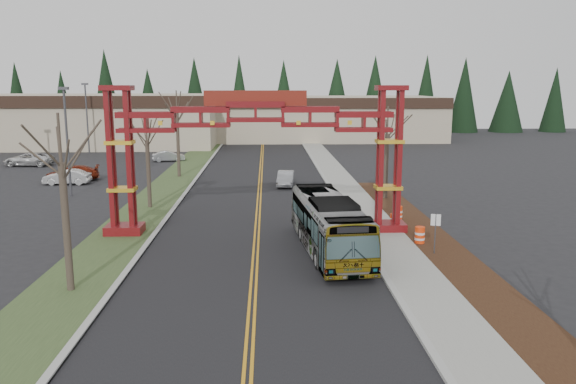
{
  "coord_description": "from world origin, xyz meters",
  "views": [
    {
      "loc": [
        0.66,
        -15.28,
        8.91
      ],
      "look_at": [
        1.75,
        13.74,
        3.36
      ],
      "focal_mm": 35.0,
      "sensor_mm": 36.0,
      "label": 1
    }
  ],
  "objects_px": {
    "parked_car_near_b": "(67,177)",
    "street_sign": "(435,226)",
    "barrel_north": "(398,214)",
    "bare_tree_median_far": "(177,113)",
    "transit_bus": "(329,224)",
    "parked_car_far_a": "(169,156)",
    "light_pole_far": "(87,113)",
    "silver_sedan": "(286,179)",
    "barrel_mid": "(394,221)",
    "retail_building_west": "(66,119)",
    "barrel_south": "(420,236)",
    "gateway_arch": "(256,135)",
    "parked_car_mid_a": "(72,173)",
    "bare_tree_right_far": "(387,134)",
    "parked_car_far_b": "(29,159)",
    "light_pole_near": "(67,134)",
    "retail_building_east": "(322,117)",
    "bare_tree_median_mid": "(147,141)",
    "bare_tree_median_near": "(61,164)"
  },
  "relations": [
    {
      "from": "bare_tree_median_near",
      "to": "gateway_arch",
      "type": "bearing_deg",
      "value": 50.04
    },
    {
      "from": "bare_tree_median_near",
      "to": "bare_tree_median_mid",
      "type": "relative_size",
      "value": 1.12
    },
    {
      "from": "retail_building_west",
      "to": "barrel_south",
      "type": "relative_size",
      "value": 43.82
    },
    {
      "from": "barrel_south",
      "to": "barrel_north",
      "type": "xyz_separation_m",
      "value": [
        0.07,
        5.62,
        -0.01
      ]
    },
    {
      "from": "light_pole_near",
      "to": "barrel_south",
      "type": "height_order",
      "value": "light_pole_near"
    },
    {
      "from": "retail_building_west",
      "to": "retail_building_east",
      "type": "relative_size",
      "value": 1.21
    },
    {
      "from": "barrel_south",
      "to": "parked_car_far_a",
      "type": "bearing_deg",
      "value": 119.25
    },
    {
      "from": "parked_car_mid_a",
      "to": "barrel_mid",
      "type": "xyz_separation_m",
      "value": [
        26.45,
        -18.85,
        -0.26
      ]
    },
    {
      "from": "transit_bus",
      "to": "parked_car_far_a",
      "type": "bearing_deg",
      "value": 106.46
    },
    {
      "from": "parked_car_mid_a",
      "to": "bare_tree_right_far",
      "type": "xyz_separation_m",
      "value": [
        27.79,
        -9.85,
        4.43
      ]
    },
    {
      "from": "parked_car_mid_a",
      "to": "parked_car_far_a",
      "type": "xyz_separation_m",
      "value": [
        6.79,
        13.4,
        -0.09
      ]
    },
    {
      "from": "barrel_south",
      "to": "barrel_mid",
      "type": "relative_size",
      "value": 1.16
    },
    {
      "from": "bare_tree_median_mid",
      "to": "parked_car_far_b",
      "type": "bearing_deg",
      "value": 128.61
    },
    {
      "from": "parked_car_far_b",
      "to": "light_pole_near",
      "type": "relative_size",
      "value": 0.6
    },
    {
      "from": "retail_building_east",
      "to": "silver_sedan",
      "type": "xyz_separation_m",
      "value": [
        -7.69,
        -45.65,
        -2.85
      ]
    },
    {
      "from": "retail_building_east",
      "to": "bare_tree_right_far",
      "type": "xyz_separation_m",
      "value": [
        0.0,
        -51.97,
        1.63
      ]
    },
    {
      "from": "parked_car_near_b",
      "to": "barrel_south",
      "type": "height_order",
      "value": "parked_car_near_b"
    },
    {
      "from": "parked_car_far_a",
      "to": "bare_tree_right_far",
      "type": "bearing_deg",
      "value": -148.02
    },
    {
      "from": "parked_car_far_b",
      "to": "bare_tree_median_near",
      "type": "xyz_separation_m",
      "value": [
        18.05,
        -39.62,
        4.92
      ]
    },
    {
      "from": "bare_tree_median_near",
      "to": "retail_building_west",
      "type": "bearing_deg",
      "value": 109.11
    },
    {
      "from": "gateway_arch",
      "to": "silver_sedan",
      "type": "bearing_deg",
      "value": 81.94
    },
    {
      "from": "parked_car_near_b",
      "to": "street_sign",
      "type": "relative_size",
      "value": 1.83
    },
    {
      "from": "silver_sedan",
      "to": "street_sign",
      "type": "relative_size",
      "value": 1.79
    },
    {
      "from": "bare_tree_median_near",
      "to": "light_pole_near",
      "type": "height_order",
      "value": "light_pole_near"
    },
    {
      "from": "bare_tree_median_near",
      "to": "barrel_south",
      "type": "relative_size",
      "value": 7.41
    },
    {
      "from": "parked_car_far_a",
      "to": "barrel_south",
      "type": "bearing_deg",
      "value": -160.85
    },
    {
      "from": "barrel_south",
      "to": "bare_tree_median_near",
      "type": "bearing_deg",
      "value": -159.01
    },
    {
      "from": "gateway_arch",
      "to": "retail_building_west",
      "type": "bearing_deg",
      "value": 119.07
    },
    {
      "from": "parked_car_mid_a",
      "to": "bare_tree_right_far",
      "type": "distance_m",
      "value": 29.82
    },
    {
      "from": "transit_bus",
      "to": "bare_tree_median_far",
      "type": "relative_size",
      "value": 1.29
    },
    {
      "from": "parked_car_far_a",
      "to": "light_pole_far",
      "type": "height_order",
      "value": "light_pole_far"
    },
    {
      "from": "barrel_north",
      "to": "bare_tree_median_far",
      "type": "bearing_deg",
      "value": 132.56
    },
    {
      "from": "street_sign",
      "to": "parked_car_far_a",
      "type": "bearing_deg",
      "value": 118.23
    },
    {
      "from": "transit_bus",
      "to": "retail_building_east",
      "type": "bearing_deg",
      "value": 79.34
    },
    {
      "from": "gateway_arch",
      "to": "bare_tree_median_far",
      "type": "xyz_separation_m",
      "value": [
        -8.0,
        21.56,
        0.27
      ]
    },
    {
      "from": "parked_car_far_a",
      "to": "light_pole_near",
      "type": "bearing_deg",
      "value": 158.22
    },
    {
      "from": "silver_sedan",
      "to": "barrel_mid",
      "type": "xyz_separation_m",
      "value": [
        6.35,
        -15.32,
        -0.21
      ]
    },
    {
      "from": "parked_car_far_b",
      "to": "bare_tree_right_far",
      "type": "height_order",
      "value": "bare_tree_right_far"
    },
    {
      "from": "bare_tree_median_mid",
      "to": "light_pole_near",
      "type": "bearing_deg",
      "value": 147.06
    },
    {
      "from": "parked_car_mid_a",
      "to": "light_pole_far",
      "type": "height_order",
      "value": "light_pole_far"
    },
    {
      "from": "retail_building_west",
      "to": "street_sign",
      "type": "relative_size",
      "value": 20.47
    },
    {
      "from": "parked_car_far_b",
      "to": "bare_tree_median_near",
      "type": "height_order",
      "value": "bare_tree_median_near"
    },
    {
      "from": "bare_tree_median_mid",
      "to": "gateway_arch",
      "type": "bearing_deg",
      "value": -43.05
    },
    {
      "from": "retail_building_east",
      "to": "light_pole_far",
      "type": "height_order",
      "value": "light_pole_far"
    },
    {
      "from": "retail_building_east",
      "to": "barrel_south",
      "type": "distance_m",
      "value": 64.95
    },
    {
      "from": "bare_tree_median_far",
      "to": "silver_sedan",
      "type": "bearing_deg",
      "value": -27.0
    },
    {
      "from": "barrel_south",
      "to": "barrel_mid",
      "type": "xyz_separation_m",
      "value": [
        -0.59,
        3.92,
        -0.07
      ]
    },
    {
      "from": "gateway_arch",
      "to": "bare_tree_right_far",
      "type": "xyz_separation_m",
      "value": [
        10.0,
        9.99,
        -0.84
      ]
    },
    {
      "from": "bare_tree_median_mid",
      "to": "bare_tree_right_far",
      "type": "distance_m",
      "value": 18.18
    },
    {
      "from": "gateway_arch",
      "to": "barrel_mid",
      "type": "distance_m",
      "value": 10.32
    }
  ]
}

